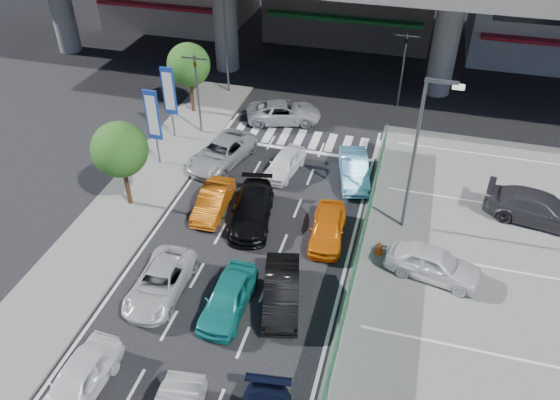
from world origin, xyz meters
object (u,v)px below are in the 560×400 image
(van_white_back_left, at_px, (78,381))
(hatch_black_mid_right, at_px, (282,291))
(sedan_white_front_mid, at_px, (284,163))
(signboard_far, at_px, (169,93))
(taxi_orange_right, at_px, (328,228))
(crossing_wagon_silver, at_px, (284,112))
(parked_sedan_dgrey, at_px, (539,208))
(tree_far, at_px, (189,65))
(parked_sedan_white, at_px, (433,263))
(tree_near, at_px, (120,150))
(sedan_white_mid_left, at_px, (160,283))
(kei_truck_front_right, at_px, (354,169))
(taxi_orange_left, at_px, (213,201))
(signboard_near, at_px, (153,117))
(wagon_silver_front_left, at_px, (222,153))
(taxi_teal_mid, at_px, (228,298))
(traffic_light_right, at_px, (405,52))
(street_lamp_right, at_px, (420,145))
(traffic_light_left, at_px, (196,75))
(street_lamp_left, at_px, (227,27))
(traffic_cone, at_px, (379,247))

(van_white_back_left, distance_m, hatch_black_mid_right, 8.50)
(hatch_black_mid_right, height_order, sedan_white_front_mid, hatch_black_mid_right)
(signboard_far, distance_m, taxi_orange_right, 13.35)
(van_white_back_left, xyz_separation_m, hatch_black_mid_right, (5.87, 6.14, 0.00))
(crossing_wagon_silver, height_order, parked_sedan_dgrey, parked_sedan_dgrey)
(taxi_orange_right, distance_m, sedan_white_front_mid, 6.08)
(signboard_far, relative_size, crossing_wagon_silver, 0.97)
(tree_far, height_order, parked_sedan_white, tree_far)
(tree_near, bearing_deg, hatch_black_mid_right, -25.49)
(sedan_white_mid_left, height_order, sedan_white_front_mid, sedan_white_front_mid)
(tree_near, distance_m, kei_truck_front_right, 12.53)
(tree_far, height_order, kei_truck_front_right, tree_far)
(tree_far, bearing_deg, sedan_white_front_mid, -34.70)
(tree_near, bearing_deg, taxi_orange_left, 8.59)
(hatch_black_mid_right, distance_m, taxi_orange_left, 7.26)
(signboard_near, bearing_deg, kei_truck_front_right, 7.08)
(wagon_silver_front_left, bearing_deg, tree_near, -109.03)
(taxi_teal_mid, bearing_deg, parked_sedan_white, 28.59)
(traffic_light_right, xyz_separation_m, hatch_black_mid_right, (-2.99, -19.53, -3.25))
(signboard_near, distance_m, taxi_orange_right, 11.70)
(tree_near, relative_size, taxi_teal_mid, 1.19)
(taxi_teal_mid, xyz_separation_m, parked_sedan_white, (8.12, 4.27, 0.09))
(wagon_silver_front_left, bearing_deg, taxi_orange_right, -20.56)
(signboard_near, bearing_deg, tree_near, -87.13)
(taxi_orange_left, height_order, crossing_wagon_silver, crossing_wagon_silver)
(hatch_black_mid_right, bearing_deg, taxi_orange_right, 63.81)
(street_lamp_right, xyz_separation_m, hatch_black_mid_right, (-4.67, -6.53, -4.08))
(parked_sedan_dgrey, bearing_deg, crossing_wagon_silver, 75.32)
(taxi_teal_mid, bearing_deg, crossing_wagon_silver, 97.87)
(street_lamp_right, distance_m, signboard_far, 15.69)
(sedan_white_mid_left, height_order, parked_sedan_white, parked_sedan_white)
(crossing_wagon_silver, bearing_deg, traffic_light_left, 103.93)
(van_white_back_left, height_order, crossing_wagon_silver, van_white_back_left)
(traffic_light_right, xyz_separation_m, parked_sedan_dgrey, (7.99, -10.80, -3.12))
(street_lamp_left, bearing_deg, tree_far, -112.84)
(signboard_near, distance_m, signboard_far, 3.03)
(kei_truck_front_right, bearing_deg, crossing_wagon_silver, 121.51)
(taxi_teal_mid, relative_size, hatch_black_mid_right, 0.97)
(taxi_orange_left, bearing_deg, signboard_far, 125.85)
(traffic_light_right, bearing_deg, signboard_far, -148.57)
(traffic_light_right, distance_m, taxi_teal_mid, 21.35)
(street_lamp_left, relative_size, wagon_silver_front_left, 1.61)
(sedan_white_mid_left, height_order, traffic_cone, sedan_white_mid_left)
(taxi_teal_mid, relative_size, wagon_silver_front_left, 0.82)
(tree_far, bearing_deg, sedan_white_mid_left, -72.15)
(traffic_light_right, bearing_deg, traffic_cone, -87.61)
(traffic_light_right, bearing_deg, parked_sedan_white, -79.21)
(signboard_near, xyz_separation_m, parked_sedan_dgrey, (20.69, 0.20, -2.25))
(tree_far, bearing_deg, street_lamp_left, 67.16)
(sedan_white_mid_left, bearing_deg, taxi_teal_mid, -3.50)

